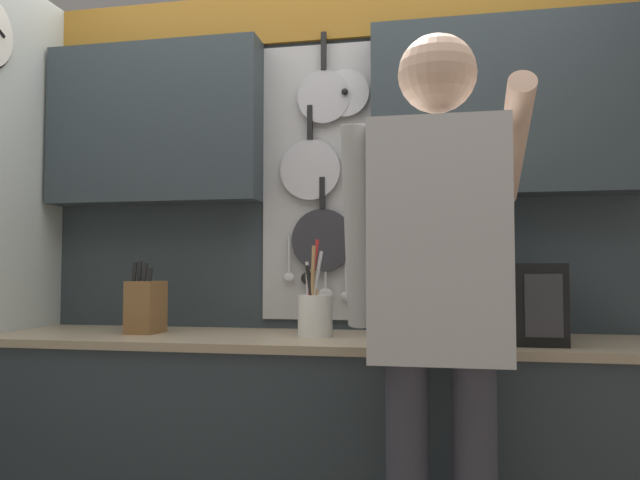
{
  "coord_description": "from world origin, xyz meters",
  "views": [
    {
      "loc": [
        0.47,
        -2.28,
        1.13
      ],
      "look_at": [
        -0.01,
        0.19,
        1.26
      ],
      "focal_mm": 35.0,
      "sensor_mm": 36.0,
      "label": 1
    }
  ],
  "objects_px": {
    "knife_block": "(146,306)",
    "utensil_crock": "(315,313)",
    "person": "(439,289)",
    "microwave": "(480,302)"
  },
  "relations": [
    {
      "from": "microwave",
      "to": "knife_block",
      "type": "xyz_separation_m",
      "value": [
        -1.27,
        0.0,
        -0.03
      ]
    },
    {
      "from": "utensil_crock",
      "to": "person",
      "type": "distance_m",
      "value": 0.68
    },
    {
      "from": "knife_block",
      "to": "utensil_crock",
      "type": "height_order",
      "value": "utensil_crock"
    },
    {
      "from": "utensil_crock",
      "to": "person",
      "type": "relative_size",
      "value": 0.2
    },
    {
      "from": "knife_block",
      "to": "utensil_crock",
      "type": "xyz_separation_m",
      "value": [
        0.68,
        -0.0,
        -0.02
      ]
    },
    {
      "from": "knife_block",
      "to": "person",
      "type": "distance_m",
      "value": 1.24
    },
    {
      "from": "knife_block",
      "to": "microwave",
      "type": "bearing_deg",
      "value": -0.04
    },
    {
      "from": "knife_block",
      "to": "utensil_crock",
      "type": "distance_m",
      "value": 0.68
    },
    {
      "from": "microwave",
      "to": "utensil_crock",
      "type": "bearing_deg",
      "value": -180.0
    },
    {
      "from": "utensil_crock",
      "to": "person",
      "type": "xyz_separation_m",
      "value": [
        0.46,
        -0.5,
        0.1
      ]
    }
  ]
}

